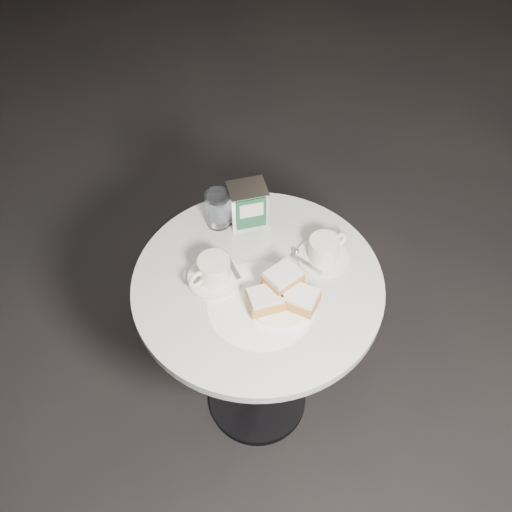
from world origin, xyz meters
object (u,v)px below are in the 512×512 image
at_px(water_glass_left, 218,209).
at_px(coffee_cup_left, 214,271).
at_px(beignet_plate, 282,294).
at_px(coffee_cup_right, 324,251).
at_px(water_glass_right, 254,207).
at_px(cafe_table, 258,320).
at_px(napkin_dispenser, 248,204).

bearing_deg(water_glass_left, coffee_cup_left, -105.86).
bearing_deg(beignet_plate, water_glass_left, 107.07).
bearing_deg(coffee_cup_left, coffee_cup_right, -25.65).
bearing_deg(water_glass_right, coffee_cup_right, -52.02).
bearing_deg(coffee_cup_left, cafe_table, -42.52).
relative_size(coffee_cup_right, water_glass_right, 1.71).
distance_m(water_glass_right, napkin_dispenser, 0.02).
xyz_separation_m(coffee_cup_left, napkin_dispenser, (0.15, 0.20, 0.03)).
relative_size(beignet_plate, water_glass_right, 2.05).
bearing_deg(coffee_cup_left, water_glass_right, 24.92).
bearing_deg(coffee_cup_left, water_glass_left, 49.52).
height_order(coffee_cup_left, water_glass_left, water_glass_left).
height_order(cafe_table, coffee_cup_left, coffee_cup_left).
xyz_separation_m(cafe_table, coffee_cup_left, (-0.11, 0.04, 0.23)).
height_order(coffee_cup_right, water_glass_right, water_glass_right).
distance_m(coffee_cup_left, water_glass_right, 0.25).
height_order(beignet_plate, water_glass_left, water_glass_left).
bearing_deg(napkin_dispenser, coffee_cup_right, -49.08).
bearing_deg(cafe_table, water_glass_left, 102.98).
bearing_deg(napkin_dispenser, coffee_cup_left, -125.95).
relative_size(beignet_plate, coffee_cup_left, 1.12).
bearing_deg(beignet_plate, cafe_table, 117.91).
relative_size(coffee_cup_left, water_glass_right, 1.83).
relative_size(water_glass_left, napkin_dispenser, 0.91).
relative_size(cafe_table, coffee_cup_left, 3.68).
distance_m(coffee_cup_right, water_glass_left, 0.33).
relative_size(beignet_plate, coffee_cup_right, 1.20).
xyz_separation_m(beignet_plate, water_glass_right, (0.00, 0.31, 0.02)).
height_order(cafe_table, napkin_dispenser, napkin_dispenser).
height_order(water_glass_left, water_glass_right, water_glass_left).
relative_size(coffee_cup_right, water_glass_left, 1.61).
bearing_deg(water_glass_right, cafe_table, -101.86).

